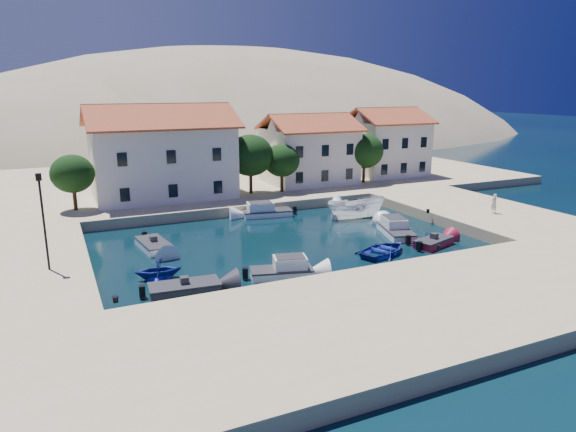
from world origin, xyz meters
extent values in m
plane|color=black|center=(0.00, 0.00, 0.00)|extent=(400.00, 400.00, 0.00)
cube|color=tan|center=(0.00, -6.00, 0.50)|extent=(52.00, 12.00, 1.00)
cube|color=tan|center=(20.50, 10.00, 0.50)|extent=(11.00, 20.00, 1.00)
cube|color=tan|center=(-19.00, 10.00, 0.50)|extent=(8.00, 20.00, 1.00)
cube|color=tan|center=(2.00, 38.00, 0.50)|extent=(80.00, 36.00, 1.00)
ellipsoid|color=gray|center=(-10.00, 110.00, -20.00)|extent=(198.00, 126.00, 72.00)
ellipsoid|color=gray|center=(35.00, 130.00, -25.00)|extent=(220.00, 176.00, 99.00)
cube|color=white|center=(-6.00, 28.00, 4.75)|extent=(14.00, 9.00, 7.50)
pyramid|color=#933A21|center=(-6.00, 28.00, 9.60)|extent=(14.70, 9.45, 2.20)
cube|color=white|center=(12.00, 29.00, 4.25)|extent=(10.00, 8.00, 6.50)
pyramid|color=#933A21|center=(12.00, 29.00, 8.40)|extent=(10.50, 8.40, 1.80)
cube|color=white|center=(24.00, 30.00, 4.50)|extent=(9.00, 8.00, 7.00)
pyramid|color=#933A21|center=(24.00, 30.00, 8.90)|extent=(9.45, 8.40, 1.80)
cylinder|color=#382314|center=(-15.00, 25.00, 2.25)|extent=(0.36, 0.36, 2.50)
ellipsoid|color=black|center=(-15.00, 25.00, 4.50)|extent=(4.00, 4.00, 3.60)
cylinder|color=#382314|center=(3.00, 25.50, 2.50)|extent=(0.36, 0.36, 3.00)
ellipsoid|color=black|center=(3.00, 25.50, 5.20)|extent=(5.00, 5.00, 4.50)
cylinder|color=#382314|center=(6.50, 25.00, 2.25)|extent=(0.36, 0.36, 2.50)
ellipsoid|color=black|center=(6.50, 25.00, 4.50)|extent=(4.00, 4.00, 3.60)
cylinder|color=#382314|center=(18.00, 26.00, 2.38)|extent=(0.36, 0.36, 2.75)
ellipsoid|color=black|center=(18.00, 26.00, 4.85)|extent=(4.60, 4.60, 4.14)
cylinder|color=black|center=(-17.50, 8.00, 4.00)|extent=(0.14, 0.14, 6.00)
cube|color=black|center=(-17.50, 8.00, 7.00)|extent=(0.35, 0.25, 0.45)
cylinder|color=black|center=(-14.30, 0.80, 1.15)|extent=(0.36, 0.36, 0.30)
cylinder|color=black|center=(8.00, 0.80, 1.15)|extent=(0.36, 0.36, 0.30)
cylinder|color=black|center=(14.70, 10.00, 1.15)|extent=(0.36, 0.36, 0.30)
cube|color=#313035|center=(-10.02, 2.92, 0.25)|extent=(4.37, 2.24, 0.90)
cube|color=#313035|center=(-10.02, 2.92, 0.58)|extent=(4.47, 2.29, 0.10)
cube|color=#313035|center=(-10.02, 2.92, 0.80)|extent=(0.54, 0.54, 0.50)
cube|color=white|center=(-3.49, 2.86, 0.25)|extent=(4.37, 2.74, 0.90)
cube|color=#313035|center=(-3.49, 2.86, 0.58)|extent=(4.47, 2.80, 0.10)
cube|color=white|center=(-3.49, 2.86, 0.95)|extent=(2.46, 1.99, 0.90)
imported|color=navy|center=(5.62, 4.06, 0.00)|extent=(5.48, 4.69, 0.96)
cube|color=maroon|center=(10.43, 4.10, 0.25)|extent=(3.83, 2.60, 0.90)
cube|color=#313035|center=(10.43, 4.10, 0.58)|extent=(3.92, 2.66, 0.10)
cube|color=#313035|center=(10.43, 4.10, 0.80)|extent=(0.63, 0.63, 0.50)
cube|color=white|center=(9.62, 7.97, 0.25)|extent=(3.39, 5.27, 0.90)
cube|color=#313035|center=(9.62, 7.97, 0.58)|extent=(3.46, 5.39, 0.10)
cube|color=white|center=(9.62, 7.97, 0.95)|extent=(2.40, 2.98, 0.90)
imported|color=white|center=(9.59, 14.31, 0.00)|extent=(6.12, 3.19, 2.25)
cube|color=white|center=(10.36, 17.27, 0.25)|extent=(2.08, 3.80, 0.90)
cube|color=#313035|center=(10.36, 17.27, 0.58)|extent=(2.12, 3.89, 0.10)
cube|color=#313035|center=(10.36, 17.27, 0.80)|extent=(0.55, 0.55, 0.50)
imported|color=navy|center=(-11.01, 6.06, 0.00)|extent=(3.26, 2.90, 1.57)
cube|color=white|center=(-10.04, 12.80, 0.25)|extent=(2.31, 4.37, 0.90)
cube|color=#313035|center=(-10.04, 12.80, 0.58)|extent=(2.36, 4.47, 0.10)
cube|color=#313035|center=(-10.04, 12.80, 0.80)|extent=(0.55, 0.55, 0.50)
cube|color=white|center=(2.16, 18.89, 0.25)|extent=(4.98, 2.80, 0.90)
cube|color=#313035|center=(2.16, 18.89, 0.58)|extent=(5.10, 2.86, 0.10)
cube|color=white|center=(2.16, 18.89, 0.95)|extent=(2.75, 2.11, 0.90)
imported|color=beige|center=(20.10, 7.35, 1.91)|extent=(0.68, 0.46, 1.83)
camera|label=1|loc=(-16.72, -26.59, 12.28)|focal=32.00mm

